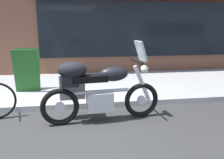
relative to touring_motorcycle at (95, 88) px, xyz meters
The scene contains 3 objects.
ground_plane 0.96m from the touring_motorcycle, 141.02° to the right, with size 80.00×80.00×0.00m, color #333333.
touring_motorcycle is the anchor object (origin of this frame).
sandwich_board_sign 2.28m from the touring_motorcycle, 129.88° to the left, with size 0.55×0.43×1.01m.
Camera 1 is at (0.29, -3.35, 1.64)m, focal length 36.75 mm.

